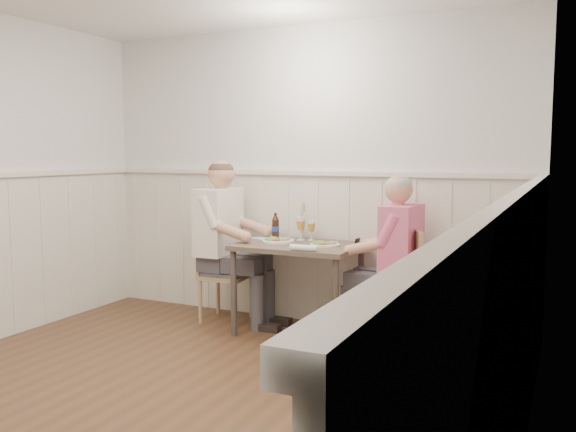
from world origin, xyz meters
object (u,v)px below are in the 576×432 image
object	(u,v)px
dining_table	(298,255)
man_in_pink	(396,273)
grass_vase	(301,222)
diner_cream	(223,254)
beer_bottle	(275,227)
chair_left	(221,270)
chair_right	(397,284)

from	to	relation	value
dining_table	man_in_pink	distance (m)	0.82
grass_vase	man_in_pink	bearing A→B (deg)	-16.39
diner_cream	beer_bottle	bearing A→B (deg)	20.28
man_in_pink	diner_cream	distance (m)	1.55
dining_table	grass_vase	xyz separation A→B (m)	(-0.11, 0.31, 0.24)
diner_cream	beer_bottle	world-z (taller)	diner_cream
chair_left	diner_cream	xyz separation A→B (m)	(0.05, -0.03, 0.16)
chair_left	dining_table	bearing A→B (deg)	-4.50
dining_table	beer_bottle	bearing A→B (deg)	148.06
man_in_pink	diner_cream	xyz separation A→B (m)	(-1.55, -0.01, 0.04)
chair_left	man_in_pink	bearing A→B (deg)	-0.85
dining_table	diner_cream	world-z (taller)	diner_cream
beer_bottle	grass_vase	bearing A→B (deg)	31.85
chair_left	beer_bottle	bearing A→B (deg)	14.80
man_in_pink	beer_bottle	size ratio (longest dim) A/B	5.97
dining_table	chair_right	world-z (taller)	chair_right
diner_cream	beer_bottle	distance (m)	0.52
man_in_pink	chair_right	bearing A→B (deg)	-64.65
man_in_pink	diner_cream	size ratio (longest dim) A/B	0.93
dining_table	chair_left	size ratio (longest dim) A/B	1.18
chair_right	grass_vase	bearing A→B (deg)	160.89
man_in_pink	diner_cream	bearing A→B (deg)	-179.65
chair_right	man_in_pink	world-z (taller)	man_in_pink
dining_table	diner_cream	size ratio (longest dim) A/B	0.68
beer_bottle	grass_vase	distance (m)	0.23
diner_cream	chair_left	bearing A→B (deg)	145.27
chair_right	man_in_pink	bearing A→B (deg)	115.35
chair_right	dining_table	bearing A→B (deg)	178.66
chair_left	grass_vase	size ratio (longest dim) A/B	2.55
beer_bottle	man_in_pink	bearing A→B (deg)	-7.73
diner_cream	grass_vase	bearing A→B (deg)	24.08
man_in_pink	grass_vase	distance (m)	1.02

